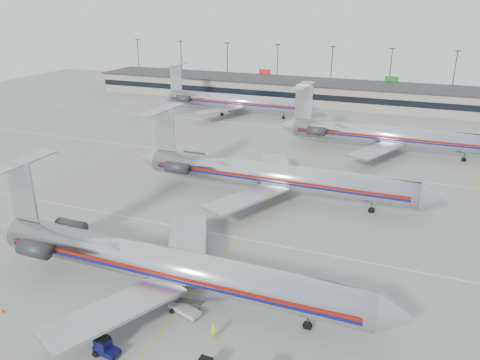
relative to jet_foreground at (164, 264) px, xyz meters
The scene contains 12 objects.
ground 6.12m from the jet_foreground, 57.91° to the left, with size 260.00×260.00×0.00m, color gray.
apron_markings 14.87m from the jet_foreground, 79.50° to the left, with size 160.00×0.15×0.02m, color silver.
terminal 102.20m from the jet_foreground, 88.53° to the left, with size 162.00×17.00×6.25m.
light_mast_row 116.33m from the jet_foreground, 88.70° to the left, with size 163.60×0.40×15.28m.
jet_foreground is the anchor object (origin of this frame).
jet_second_row 28.52m from the jet_foreground, 86.01° to the left, with size 48.42×28.51×12.67m.
jet_third_row 60.73m from the jet_foreground, 74.23° to the left, with size 46.39×28.54×12.69m.
jet_back_row 82.27m from the jet_foreground, 107.59° to the left, with size 45.52×28.00×12.45m.
tug_left 10.21m from the jet_foreground, 91.41° to the right, with size 2.41×1.46×1.85m.
belt_loader 5.11m from the jet_foreground, 31.74° to the right, with size 4.12×2.14×2.11m.
ramp_worker_near 9.25m from the jet_foreground, 30.53° to the right, with size 0.59×0.39×1.63m, color #C5E515.
cone_left 16.29m from the jet_foreground, 146.90° to the right, with size 0.41×0.41×0.56m, color #DD5407.
Camera 1 is at (19.84, -39.75, 28.73)m, focal length 35.00 mm.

